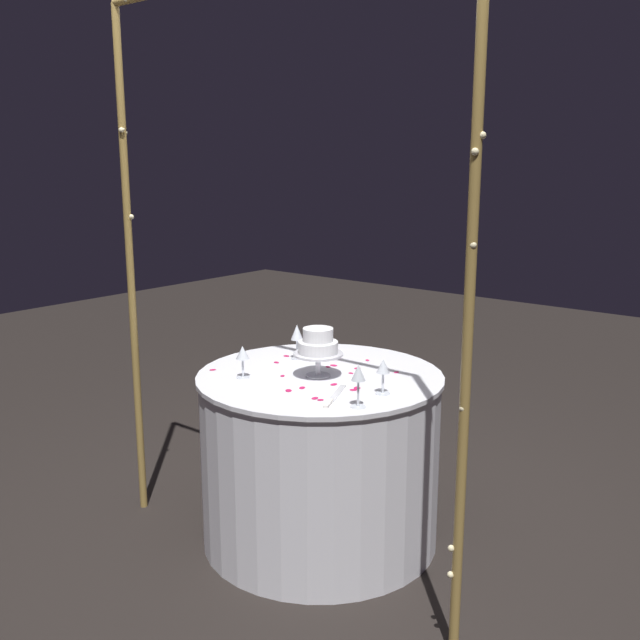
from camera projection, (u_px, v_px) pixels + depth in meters
ground_plane at (320, 536)px, 3.39m from camera, size 12.00×12.00×0.00m
decorative_arch at (266, 211)px, 2.81m from camera, size 1.83×0.06×2.43m
main_table at (320, 457)px, 3.31m from camera, size 1.11×1.11×0.80m
tiered_cake at (318, 345)px, 3.16m from camera, size 0.22×0.22×0.22m
wine_glass_0 at (383, 369)px, 2.93m from camera, size 0.06×0.06×0.15m
wine_glass_1 at (297, 334)px, 3.44m from camera, size 0.06×0.06×0.17m
wine_glass_2 at (358, 376)px, 2.76m from camera, size 0.06×0.06×0.17m
wine_glass_3 at (243, 355)px, 3.15m from camera, size 0.06×0.06×0.14m
cake_knife at (334, 397)px, 2.89m from camera, size 0.14×0.28×0.01m
rose_petal_0 at (306, 351)px, 3.61m from camera, size 0.03×0.04×0.00m
rose_petal_1 at (320, 400)px, 2.87m from camera, size 0.03×0.03×0.00m
rose_petal_2 at (328, 367)px, 3.33m from camera, size 0.03×0.03×0.00m
rose_petal_3 at (351, 373)px, 3.23m from camera, size 0.03×0.02×0.00m
rose_petal_4 at (302, 388)px, 3.03m from camera, size 0.03×0.04×0.00m
rose_petal_5 at (353, 390)px, 3.00m from camera, size 0.04×0.04×0.00m
rose_petal_6 at (357, 388)px, 3.02m from camera, size 0.04×0.05×0.00m
rose_petal_7 at (367, 360)px, 3.44m from camera, size 0.03×0.03×0.00m
rose_petal_8 at (289, 390)px, 2.99m from camera, size 0.05×0.05×0.00m
rose_petal_9 at (282, 376)px, 3.19m from camera, size 0.03×0.03×0.00m
rose_petal_10 at (357, 368)px, 3.31m from camera, size 0.03×0.04×0.00m
rose_petal_11 at (213, 370)px, 3.28m from camera, size 0.03×0.04×0.00m
rose_petal_12 at (334, 384)px, 3.07m from camera, size 0.03×0.04×0.00m
rose_petal_13 at (286, 356)px, 3.51m from camera, size 0.03×0.02×0.00m
rose_petal_14 at (396, 372)px, 3.25m from camera, size 0.02×0.03×0.00m
rose_petal_15 at (339, 357)px, 3.50m from camera, size 0.03×0.03×0.00m
rose_petal_16 at (315, 398)px, 2.89m from camera, size 0.03×0.04×0.00m
rose_petal_17 at (334, 365)px, 3.35m from camera, size 0.04×0.03×0.00m
rose_petal_18 at (320, 349)px, 3.64m from camera, size 0.03×0.02×0.00m
rose_petal_19 at (276, 362)px, 3.40m from camera, size 0.04×0.03×0.00m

